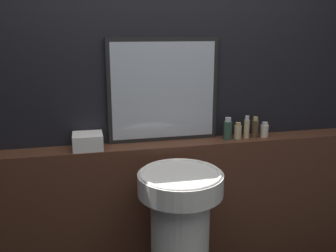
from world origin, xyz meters
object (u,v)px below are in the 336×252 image
(mirror, at_px, (163,91))
(towel_stack, at_px, (88,141))
(pedestal_sink, at_px, (180,238))
(conditioner_bottle, at_px, (238,131))
(hand_soap_bottle, at_px, (264,130))
(lotion_bottle, at_px, (247,128))
(shampoo_bottle, at_px, (228,129))
(body_wash_bottle, at_px, (255,128))

(mirror, bearing_deg, towel_stack, -171.61)
(pedestal_sink, height_order, conditioner_bottle, conditioner_bottle)
(towel_stack, distance_m, hand_soap_bottle, 1.17)
(pedestal_sink, xyz_separation_m, lotion_bottle, (0.56, 0.40, 0.51))
(towel_stack, bearing_deg, shampoo_bottle, 0.00)
(shampoo_bottle, distance_m, body_wash_bottle, 0.20)
(mirror, xyz_separation_m, hand_soap_bottle, (0.69, -0.07, -0.28))
(conditioner_bottle, relative_size, body_wash_bottle, 0.77)
(conditioner_bottle, bearing_deg, lotion_bottle, 0.00)
(shampoo_bottle, distance_m, conditioner_bottle, 0.07)
(shampoo_bottle, relative_size, conditioner_bottle, 1.34)
(lotion_bottle, bearing_deg, body_wash_bottle, 0.00)
(lotion_bottle, height_order, body_wash_bottle, lotion_bottle)
(pedestal_sink, relative_size, shampoo_bottle, 6.20)
(pedestal_sink, bearing_deg, conditioner_bottle, 38.51)
(mirror, distance_m, towel_stack, 0.56)
(pedestal_sink, xyz_separation_m, body_wash_bottle, (0.62, 0.40, 0.51))
(pedestal_sink, relative_size, lotion_bottle, 6.01)
(lotion_bottle, bearing_deg, shampoo_bottle, 180.00)
(mirror, distance_m, conditioner_bottle, 0.57)
(towel_stack, height_order, hand_soap_bottle, hand_soap_bottle)
(conditioner_bottle, bearing_deg, pedestal_sink, -141.49)
(body_wash_bottle, bearing_deg, shampoo_bottle, 180.00)
(lotion_bottle, xyz_separation_m, body_wash_bottle, (0.06, 0.00, -0.00))
(pedestal_sink, relative_size, hand_soap_bottle, 8.98)
(lotion_bottle, bearing_deg, towel_stack, 180.00)
(body_wash_bottle, bearing_deg, mirror, 173.42)
(pedestal_sink, xyz_separation_m, conditioner_bottle, (0.50, 0.40, 0.49))
(mirror, height_order, conditioner_bottle, mirror)
(mirror, bearing_deg, body_wash_bottle, -6.58)
(body_wash_bottle, bearing_deg, conditioner_bottle, 180.00)
(pedestal_sink, relative_size, body_wash_bottle, 6.45)
(towel_stack, bearing_deg, mirror, 8.39)
(pedestal_sink, bearing_deg, mirror, 89.63)
(shampoo_bottle, height_order, conditioner_bottle, shampoo_bottle)
(pedestal_sink, distance_m, body_wash_bottle, 0.89)
(towel_stack, relative_size, lotion_bottle, 1.18)
(pedestal_sink, distance_m, lotion_bottle, 0.86)
(towel_stack, xyz_separation_m, body_wash_bottle, (1.10, 0.00, 0.02))
(towel_stack, xyz_separation_m, shampoo_bottle, (0.91, 0.00, 0.02))
(shampoo_bottle, bearing_deg, towel_stack, 180.00)
(towel_stack, bearing_deg, pedestal_sink, -39.46)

